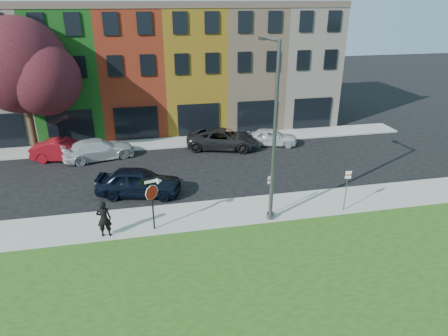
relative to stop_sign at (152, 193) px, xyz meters
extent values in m
plane|color=black|center=(4.34, -2.08, -2.11)|extent=(120.00, 120.00, 0.00)
cube|color=gray|center=(6.34, 0.92, -2.05)|extent=(40.00, 3.00, 0.12)
cube|color=gray|center=(1.34, 12.92, -2.05)|extent=(40.00, 2.40, 0.12)
cube|color=beige|center=(-10.66, 19.12, 2.89)|extent=(5.00, 10.00, 10.00)
cube|color=#237D22|center=(-5.66, 19.12, 2.89)|extent=(5.00, 10.00, 10.00)
cube|color=red|center=(-0.66, 19.12, 2.89)|extent=(5.00, 10.00, 10.00)
cube|color=gold|center=(4.34, 19.12, 2.89)|extent=(5.00, 10.00, 10.00)
cube|color=tan|center=(9.34, 19.12, 2.89)|extent=(5.00, 10.00, 10.00)
cube|color=beige|center=(14.34, 19.12, 2.89)|extent=(5.00, 10.00, 10.00)
cube|color=black|center=(1.84, 14.06, -0.61)|extent=(30.00, 0.12, 2.60)
cylinder|color=black|center=(0.00, 0.02, -0.64)|extent=(0.08, 0.08, 2.70)
cylinder|color=white|center=(0.00, 0.00, 0.03)|extent=(0.77, 0.25, 0.79)
cylinder|color=maroon|center=(0.00, -0.03, 0.03)|extent=(0.73, 0.23, 0.75)
cube|color=black|center=(0.00, 0.00, 0.63)|extent=(1.02, 0.33, 0.34)
cube|color=white|center=(0.00, -0.03, 0.63)|extent=(0.64, 0.20, 0.14)
imported|color=black|center=(-2.32, -0.13, -1.06)|extent=(0.74, 0.54, 1.87)
imported|color=black|center=(-0.67, 4.21, -1.28)|extent=(4.12, 5.76, 1.67)
imported|color=maroon|center=(-5.73, 10.90, -1.36)|extent=(3.21, 5.12, 1.50)
imported|color=silver|center=(-3.42, 10.65, -1.38)|extent=(4.59, 6.06, 1.46)
imported|color=black|center=(5.76, 10.96, -1.35)|extent=(5.51, 6.85, 1.52)
imported|color=silver|center=(9.65, 10.90, -1.44)|extent=(3.68, 4.77, 1.34)
cylinder|color=#4E5053|center=(5.97, -0.18, 2.48)|extent=(0.18, 0.18, 8.94)
cylinder|color=#4E5053|center=(5.97, -0.18, -1.84)|extent=(0.40, 0.40, 0.30)
cylinder|color=#4E5053|center=(5.91, 0.82, 6.85)|extent=(0.24, 2.00, 0.12)
cube|color=#4E5053|center=(5.84, 1.92, 6.80)|extent=(0.28, 0.56, 0.16)
cylinder|color=#4E5053|center=(6.00, 0.17, -0.80)|extent=(0.05, 0.05, 2.39)
cube|color=white|center=(6.00, 0.14, 0.06)|extent=(0.32, 0.08, 0.42)
cube|color=maroon|center=(6.00, 0.12, 0.06)|extent=(0.32, 0.07, 0.06)
cylinder|color=#4E5053|center=(10.12, -0.18, -0.77)|extent=(0.05, 0.05, 2.46)
cube|color=white|center=(10.12, -0.21, 0.12)|extent=(0.32, 0.06, 0.42)
cube|color=maroon|center=(10.12, -0.23, 0.12)|extent=(0.32, 0.05, 0.06)
cylinder|color=black|center=(-8.15, 12.91, 0.01)|extent=(0.44, 0.44, 4.00)
sphere|color=black|center=(-8.15, 12.91, 4.30)|extent=(6.56, 6.56, 6.56)
sphere|color=black|center=(-6.51, 11.92, 3.48)|extent=(4.92, 4.92, 4.92)
sphere|color=black|center=(-9.62, 14.06, 3.65)|extent=(4.59, 4.59, 4.59)
sphere|color=black|center=(-7.82, 13.56, 5.45)|extent=(3.94, 3.94, 3.94)
camera|label=1|loc=(-0.12, -17.41, 8.60)|focal=32.00mm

